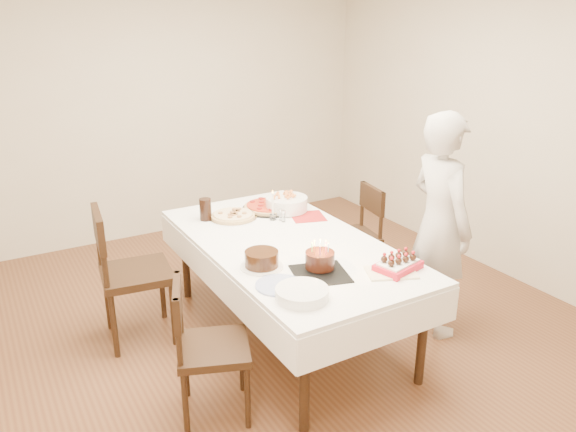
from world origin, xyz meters
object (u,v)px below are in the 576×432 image
person (439,225)px  pasta_bowl (287,204)px  chair_left_savory (136,273)px  pizza_pepperoni (269,207)px  dining_table (288,289)px  chair_right_savory (351,237)px  cola_glass (205,209)px  birthday_cake (320,255)px  layer_cake (262,259)px  pizza_white (233,216)px  strawberry_box (398,265)px  chair_left_dessert (214,348)px  taper_candle (273,205)px

person → pasta_bowl: person is taller
chair_left_savory → pizza_pepperoni: bearing=-165.4°
dining_table → pasta_bowl: bearing=60.9°
chair_right_savory → person: person is taller
dining_table → cola_glass: size_ratio=12.47×
cola_glass → birthday_cake: size_ratio=0.92×
chair_right_savory → pasta_bowl: size_ratio=2.61×
birthday_cake → layer_cake: bearing=145.8°
pizza_white → cola_glass: cola_glass is taller
dining_table → chair_left_savory: 1.10m
chair_left_savory → layer_cake: chair_left_savory is taller
cola_glass → strawberry_box: size_ratio=0.59×
pasta_bowl → chair_left_savory: bearing=-178.0°
cola_glass → layer_cake: bearing=-91.4°
chair_left_dessert → taper_candle: (0.93, 0.97, 0.43)m
person → birthday_cake: bearing=99.7°
pasta_bowl → layer_cake: (-0.67, -0.85, -0.01)m
taper_candle → pizza_white: bearing=145.8°
pizza_white → taper_candle: bearing=-34.2°
chair_left_savory → taper_candle: bearing=-177.1°
dining_table → pizza_white: 0.75m
chair_right_savory → birthday_cake: 1.39m
chair_left_dessert → cola_glass: (0.48, 1.23, 0.40)m
chair_right_savory → cola_glass: bearing=177.2°
cola_glass → person: bearing=-40.6°
chair_left_savory → pizza_pepperoni: 1.21m
dining_table → pasta_bowl: 0.79m
pizza_white → strawberry_box: bearing=-69.7°
chair_left_savory → taper_candle: 1.14m
person → taper_candle: (-0.89, 0.89, 0.04)m
taper_candle → birthday_cake: (-0.17, -0.93, -0.02)m
pizza_pepperoni → taper_candle: taper_candle is taller
chair_left_savory → person: 2.21m
taper_candle → birthday_cake: bearing=-100.5°
pizza_white → taper_candle: 0.33m
person → taper_candle: person is taller
pasta_bowl → birthday_cake: size_ratio=1.83×
taper_candle → pizza_pepperoni: bearing=68.6°
chair_right_savory → pasta_bowl: bearing=177.2°
chair_left_savory → strawberry_box: bearing=143.4°
pizza_white → taper_candle: size_ratio=1.54×
pasta_bowl → cola_glass: size_ratio=1.98×
cola_glass → strawberry_box: (0.70, -1.45, -0.05)m
pizza_pepperoni → pizza_white: bearing=-171.0°
pizza_white → pasta_bowl: (0.45, -0.05, 0.04)m
pizza_white → person: bearing=-42.9°
dining_table → pasta_bowl: size_ratio=6.30×
pizza_pepperoni → cola_glass: cola_glass is taller
chair_right_savory → chair_left_dessert: (-1.70, -0.98, -0.00)m
chair_left_savory → pizza_white: bearing=-166.1°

